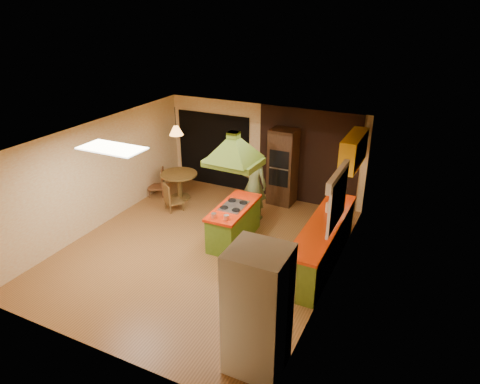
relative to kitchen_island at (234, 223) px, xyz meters
The scene contains 21 objects.
ground 0.88m from the kitchen_island, 123.69° to the right, with size 6.50×6.50×0.00m, color #9C6433.
room_walls 1.13m from the kitchen_island, 123.69° to the right, with size 5.50×6.50×6.50m.
ceiling_plane 2.22m from the kitchen_island, 123.69° to the right, with size 6.50×6.50×0.00m, color silver.
brick_panel 2.83m from the kitchen_island, 72.40° to the left, with size 2.64×0.03×2.50m, color #381E14.
nook_opening 3.29m from the kitchen_island, 126.75° to the left, with size 2.20×0.03×2.10m, color black.
right_counter 2.02m from the kitchen_island, ahead, with size 0.62×3.05×0.92m.
upper_cabinets 3.05m from the kitchen_island, 36.00° to the left, with size 0.34×1.40×0.70m, color yellow.
window_right 2.65m from the kitchen_island, ahead, with size 0.12×1.35×1.06m.
fluor_panel 3.16m from the kitchen_island, 129.67° to the right, with size 1.20×0.60×0.03m, color white.
kitchen_island is the anchor object (origin of this frame).
range_hood 1.82m from the kitchen_island, 116.57° to the right, with size 1.14×0.84×0.80m.
man 1.26m from the kitchen_island, 92.43° to the left, with size 0.63×0.41×1.73m, color #545C30.
refrigerator 3.68m from the kitchen_island, 58.19° to the right, with size 0.81×0.77×1.97m, color white.
wall_oven 2.39m from the kitchen_island, 83.44° to the left, with size 0.68×0.62×2.01m.
dining_table 2.66m from the kitchen_island, 150.00° to the left, with size 0.97×0.97×0.73m.
chair_left 3.24m from the kitchen_island, 157.74° to the left, with size 0.42×0.42×0.77m, color brown, non-canonical shape.
chair_near 2.16m from the kitchen_island, 161.71° to the left, with size 0.40×0.40×0.74m, color brown, non-canonical shape.
pendant_lamp 3.04m from the kitchen_island, 150.00° to the left, with size 0.36×0.36×0.23m, color #FF9E3F.
canister_large 2.31m from the kitchen_island, 27.65° to the left, with size 0.17×0.17×0.24m, color beige.
canister_medium 2.11m from the kitchen_island, 12.86° to the left, with size 0.14×0.14×0.20m, color #FDF0CB.
canister_small 2.14m from the kitchen_island, 17.09° to the left, with size 0.13×0.13×0.17m, color #FAE4C9.
Camera 1 is at (4.18, -6.82, 4.92)m, focal length 32.00 mm.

